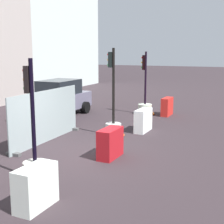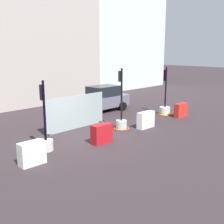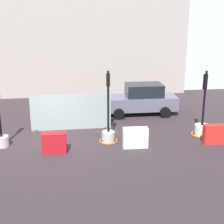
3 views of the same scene
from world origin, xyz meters
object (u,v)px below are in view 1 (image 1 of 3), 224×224
(traffic_light_1, at_px, (34,156))
(traffic_light_2, at_px, (113,122))
(construction_barrier_4, at_px, (167,107))
(car_grey_saloon, at_px, (57,99))
(construction_barrier_3, at_px, (143,120))
(traffic_light_3, at_px, (145,105))
(construction_barrier_2, at_px, (110,143))
(construction_barrier_1, at_px, (36,187))

(traffic_light_1, xyz_separation_m, traffic_light_2, (4.84, -0.08, -0.08))
(construction_barrier_4, distance_m, car_grey_saloon, 5.54)
(traffic_light_2, relative_size, construction_barrier_3, 2.98)
(traffic_light_1, height_order, construction_barrier_4, traffic_light_1)
(traffic_light_3, bearing_deg, construction_barrier_2, -170.46)
(traffic_light_3, relative_size, construction_barrier_2, 3.07)
(construction_barrier_4, height_order, car_grey_saloon, car_grey_saloon)
(construction_barrier_3, bearing_deg, construction_barrier_4, -0.80)
(traffic_light_1, distance_m, car_grey_saloon, 8.31)
(construction_barrier_2, bearing_deg, traffic_light_3, 9.54)
(construction_barrier_1, height_order, construction_barrier_2, construction_barrier_2)
(traffic_light_1, height_order, traffic_light_2, traffic_light_2)
(traffic_light_1, relative_size, traffic_light_2, 0.92)
(construction_barrier_2, relative_size, construction_barrier_4, 1.00)
(construction_barrier_4, relative_size, car_grey_saloon, 0.24)
(traffic_light_2, distance_m, construction_barrier_3, 1.40)
(construction_barrier_3, bearing_deg, construction_barrier_1, -179.80)
(construction_barrier_1, bearing_deg, traffic_light_2, 8.14)
(traffic_light_3, relative_size, construction_barrier_3, 2.85)
(traffic_light_3, height_order, construction_barrier_1, traffic_light_3)
(traffic_light_1, bearing_deg, construction_barrier_3, -8.90)
(traffic_light_1, bearing_deg, traffic_light_3, 0.91)
(traffic_light_3, distance_m, construction_barrier_1, 10.82)
(construction_barrier_3, distance_m, car_grey_saloon, 5.13)
(construction_barrier_4, bearing_deg, car_grey_saloon, 115.39)
(construction_barrier_2, bearing_deg, traffic_light_2, 21.36)
(construction_barrier_2, bearing_deg, construction_barrier_4, 0.50)
(traffic_light_3, height_order, construction_barrier_2, traffic_light_3)
(traffic_light_2, bearing_deg, construction_barrier_2, -158.64)
(car_grey_saloon, bearing_deg, traffic_light_1, -151.16)
(traffic_light_1, xyz_separation_m, traffic_light_3, (9.51, 0.15, -0.15))
(construction_barrier_3, distance_m, construction_barrier_4, 3.69)
(construction_barrier_1, xyz_separation_m, car_grey_saloon, (8.53, 4.96, 0.42))
(construction_barrier_1, bearing_deg, construction_barrier_2, -1.42)
(traffic_light_1, relative_size, construction_barrier_3, 2.74)
(construction_barrier_2, xyz_separation_m, construction_barrier_4, (7.26, 0.06, -0.01))
(traffic_light_1, relative_size, car_grey_saloon, 0.71)
(construction_barrier_3, relative_size, construction_barrier_4, 1.08)
(car_grey_saloon, bearing_deg, traffic_light_2, -120.75)
(construction_barrier_1, xyz_separation_m, construction_barrier_2, (3.63, -0.09, 0.00))
(car_grey_saloon, bearing_deg, traffic_light_3, -59.85)
(traffic_light_1, xyz_separation_m, construction_barrier_4, (9.64, -0.98, -0.17))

